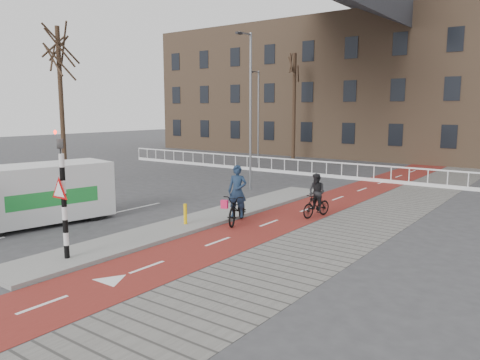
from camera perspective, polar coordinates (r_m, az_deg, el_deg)
The scene contains 15 objects.
ground at distance 14.61m, azimuth -12.37°, elevation -8.17°, with size 120.00×120.00×0.00m, color #38383A.
bike_lane at distance 21.63m, azimuth 10.73°, elevation -2.62°, with size 2.50×60.00×0.01m, color maroon.
sidewalk at distance 20.61m, azimuth 17.78°, elevation -3.44°, with size 3.00×60.00×0.01m, color slate.
curb_island at distance 17.82m, azimuth -4.19°, elevation -4.72°, with size 1.80×16.00×0.12m, color gray.
traffic_signal at distance 13.44m, azimuth -20.81°, elevation -1.28°, with size 0.80×0.80×3.68m.
bollard at distance 16.76m, azimuth -6.69°, elevation -4.13°, with size 0.12×0.12×0.73m, color yellow.
cyclist_near at distance 17.17m, azimuth -0.33°, elevation -2.92°, with size 1.45×2.21×2.15m.
cyclist_far at distance 18.37m, azimuth 9.32°, elevation -2.31°, with size 0.81×1.61×1.71m.
van at distance 18.51m, azimuth -23.45°, elevation -1.48°, with size 2.95×5.37×2.18m.
railing at distance 30.71m, azimuth 5.44°, elevation 1.38°, with size 28.00×0.10×0.99m.
townhouse_row at distance 43.51m, azimuth 18.41°, elevation 13.03°, with size 46.00×10.00×15.90m.
tree_left at distance 26.80m, azimuth -20.92°, elevation 8.18°, with size 0.24×0.24×8.43m, color black.
tree_mid at distance 39.06m, azimuth 6.59°, elevation 8.82°, with size 0.30×0.30×8.63m, color black.
streetlight_near at distance 24.21m, azimuth 1.29°, elevation 8.19°, with size 0.12×0.12×7.95m, color slate.
streetlight_left at distance 36.49m, azimuth 2.25°, elevation 7.63°, with size 0.12×0.12×7.05m, color slate.
Camera 1 is at (10.56, -9.18, 4.18)m, focal length 35.00 mm.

